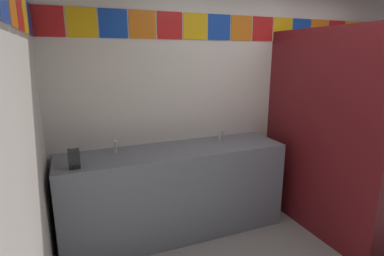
% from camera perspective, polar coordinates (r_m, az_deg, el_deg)
% --- Properties ---
extents(wall_back, '(4.32, 0.09, 2.62)m').
position_cam_1_polar(wall_back, '(3.58, 10.36, 5.81)').
color(wall_back, silver).
rests_on(wall_back, ground_plane).
extents(wall_side, '(0.09, 3.10, 2.62)m').
position_cam_1_polar(wall_side, '(1.51, -32.04, -7.05)').
color(wall_side, silver).
rests_on(wall_side, ground_plane).
extents(vanity_counter, '(2.20, 0.57, 0.90)m').
position_cam_1_polar(vanity_counter, '(3.12, -3.16, -11.72)').
color(vanity_counter, slate).
rests_on(vanity_counter, ground_plane).
extents(faucet_left, '(0.04, 0.10, 0.14)m').
position_cam_1_polar(faucet_left, '(2.91, -14.22, -3.68)').
color(faucet_left, silver).
rests_on(faucet_left, vanity_counter).
extents(faucet_right, '(0.04, 0.10, 0.14)m').
position_cam_1_polar(faucet_right, '(3.23, 5.48, -1.55)').
color(faucet_right, silver).
rests_on(faucet_right, vanity_counter).
extents(soap_dispenser, '(0.09, 0.09, 0.16)m').
position_cam_1_polar(soap_dispenser, '(2.63, -21.36, -5.46)').
color(soap_dispenser, black).
rests_on(soap_dispenser, vanity_counter).
extents(stall_divider, '(0.92, 1.49, 2.04)m').
position_cam_1_polar(stall_divider, '(3.17, 27.46, -2.04)').
color(stall_divider, maroon).
rests_on(stall_divider, ground_plane).
extents(toilet, '(0.39, 0.49, 0.74)m').
position_cam_1_polar(toilet, '(4.04, 22.64, -9.04)').
color(toilet, white).
rests_on(toilet, ground_plane).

